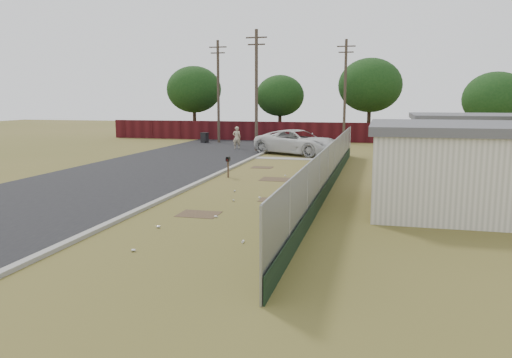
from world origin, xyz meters
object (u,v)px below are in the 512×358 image
(fire_hydrant, at_px, (286,224))
(mailbox, at_px, (228,161))
(trash_bin, at_px, (205,138))
(pickup_truck, at_px, (298,142))
(pedestrian, at_px, (237,138))

(fire_hydrant, height_order, mailbox, mailbox)
(mailbox, height_order, trash_bin, mailbox)
(pickup_truck, bearing_deg, fire_hydrant, -146.89)
(pickup_truck, distance_m, trash_bin, 12.06)
(fire_hydrant, height_order, pedestrian, pedestrian)
(fire_hydrant, xyz_separation_m, pedestrian, (-8.57, 24.37, 0.45))
(pedestrian, height_order, trash_bin, pedestrian)
(fire_hydrant, xyz_separation_m, mailbox, (-4.92, 10.33, 0.42))
(pickup_truck, bearing_deg, mailbox, -163.94)
(trash_bin, bearing_deg, mailbox, -66.70)
(mailbox, distance_m, pedestrian, 14.51)
(fire_hydrant, relative_size, pickup_truck, 0.15)
(fire_hydrant, bearing_deg, pickup_truck, 98.46)
(mailbox, relative_size, trash_bin, 1.17)
(pickup_truck, xyz_separation_m, trash_bin, (-9.67, 7.19, -0.41))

